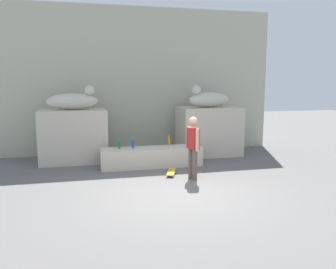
{
  "coord_description": "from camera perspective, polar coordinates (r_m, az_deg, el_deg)",
  "views": [
    {
      "loc": [
        -1.95,
        -7.41,
        2.58
      ],
      "look_at": [
        0.32,
        2.01,
        1.1
      ],
      "focal_mm": 37.21,
      "sensor_mm": 36.0,
      "label": 1
    }
  ],
  "objects": [
    {
      "name": "statue_reclining_left",
      "position": [
        11.53,
        -15.2,
        5.35
      ],
      "size": [
        1.6,
        0.57,
        0.78
      ],
      "rotation": [
        0.0,
        0.0,
        0.01
      ],
      "color": "beige",
      "rests_on": "pedestal_left"
    },
    {
      "name": "ledge_block",
      "position": [
        10.66,
        -2.71,
        -3.72
      ],
      "size": [
        3.07,
        0.73,
        0.59
      ],
      "primitive_type": "cube",
      "color": "beige",
      "rests_on": "ground_plane"
    },
    {
      "name": "skater",
      "position": [
        9.19,
        4.11,
        -1.73
      ],
      "size": [
        0.27,
        0.53,
        1.67
      ],
      "rotation": [
        0.0,
        0.0,
        1.77
      ],
      "color": "brown",
      "rests_on": "ground_plane"
    },
    {
      "name": "bottle_green",
      "position": [
        10.51,
        -8.06,
        -1.68
      ],
      "size": [
        0.07,
        0.07,
        0.29
      ],
      "color": "#1E722D",
      "rests_on": "ledge_block"
    },
    {
      "name": "skateboard",
      "position": [
        9.82,
        0.55,
        -6.16
      ],
      "size": [
        0.46,
        0.82,
        0.08
      ],
      "rotation": [
        0.0,
        0.0,
        1.22
      ],
      "color": "gold",
      "rests_on": "ground_plane"
    },
    {
      "name": "bottle_orange",
      "position": [
        10.95,
        0.16,
        -1.13
      ],
      "size": [
        0.08,
        0.08,
        0.31
      ],
      "color": "orange",
      "rests_on": "ledge_block"
    },
    {
      "name": "bottle_blue",
      "position": [
        10.54,
        -5.77,
        -1.52
      ],
      "size": [
        0.06,
        0.06,
        0.32
      ],
      "color": "#194C99",
      "rests_on": "ledge_block"
    },
    {
      "name": "pedestal_left",
      "position": [
        11.64,
        -15.16,
        -0.2
      ],
      "size": [
        2.1,
        1.38,
        1.69
      ],
      "primitive_type": "cube",
      "color": "beige",
      "rests_on": "ground_plane"
    },
    {
      "name": "ground_plane",
      "position": [
        8.09,
        1.13,
        -9.92
      ],
      "size": [
        40.0,
        40.0,
        0.0
      ],
      "primitive_type": "plane",
      "color": "#605E5B"
    },
    {
      "name": "pedestal_right",
      "position": [
        12.39,
        6.68,
        0.57
      ],
      "size": [
        2.1,
        1.38,
        1.69
      ],
      "primitive_type": "cube",
      "color": "beige",
      "rests_on": "ground_plane"
    },
    {
      "name": "statue_reclining_right",
      "position": [
        12.26,
        6.63,
        5.78
      ],
      "size": [
        1.69,
        0.92,
        0.78
      ],
      "rotation": [
        0.0,
        0.0,
        3.38
      ],
      "color": "beige",
      "rests_on": "pedestal_right"
    },
    {
      "name": "facade_wall",
      "position": [
        13.02,
        -5.0,
        8.73
      ],
      "size": [
        10.06,
        0.6,
        5.2
      ],
      "primitive_type": "cube",
      "color": "#B4B39C",
      "rests_on": "ground_plane"
    }
  ]
}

